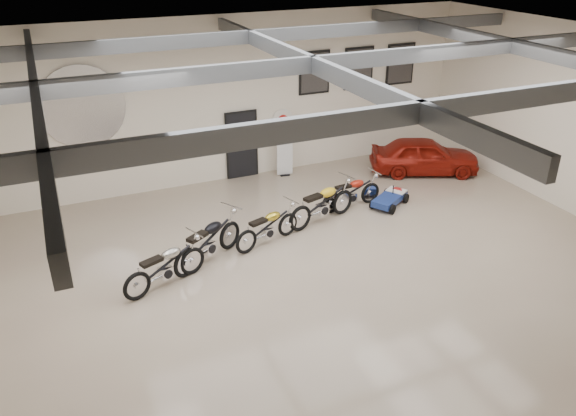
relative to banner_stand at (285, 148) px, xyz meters
name	(u,v)px	position (x,y,z in m)	size (l,w,h in m)	color
floor	(309,272)	(-1.78, -5.50, -0.94)	(16.00, 12.00, 0.01)	tan
ceiling	(313,51)	(-1.78, -5.50, 4.06)	(16.00, 12.00, 0.01)	slate
back_wall	(224,101)	(-1.78, 0.50, 1.56)	(16.00, 0.02, 5.00)	#EEE2CD
ceiling_beams	(313,64)	(-1.78, -5.50, 3.81)	(15.80, 11.80, 0.32)	#53565A
door	(242,145)	(-1.28, 0.45, 0.11)	(0.92, 0.08, 2.10)	black
logo_plaque	(82,107)	(-5.78, 0.45, 1.86)	(2.30, 0.06, 1.16)	silver
poster_left	(314,73)	(1.22, 0.46, 2.16)	(1.05, 0.08, 1.35)	black
poster_mid	(359,68)	(2.82, 0.46, 2.16)	(1.05, 0.08, 1.35)	black
poster_right	(400,64)	(4.42, 0.46, 2.16)	(1.05, 0.08, 1.35)	black
oil_sign	(283,120)	(0.12, 0.45, 0.76)	(0.72, 0.10, 0.72)	white
banner_stand	(285,148)	(0.00, 0.00, 0.00)	(0.51, 0.20, 1.87)	white
motorcycle_silver	(165,265)	(-4.92, -4.75, -0.41)	(2.04, 0.63, 1.06)	silver
motorcycle_black	(208,240)	(-3.76, -4.14, -0.36)	(2.21, 0.68, 1.15)	silver
motorcycle_gold	(267,226)	(-2.17, -3.92, -0.44)	(1.92, 0.60, 1.00)	silver
motorcycle_yellow	(322,203)	(-0.38, -3.40, -0.37)	(2.20, 0.68, 1.14)	silver
motorcycle_red	(351,192)	(0.77, -2.95, -0.44)	(1.91, 0.59, 0.99)	silver
go_kart	(392,195)	(1.97, -3.20, -0.65)	(1.57, 0.70, 0.57)	navy
vintage_car	(425,156)	(4.22, -1.61, -0.35)	(3.43, 1.38, 1.17)	maroon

